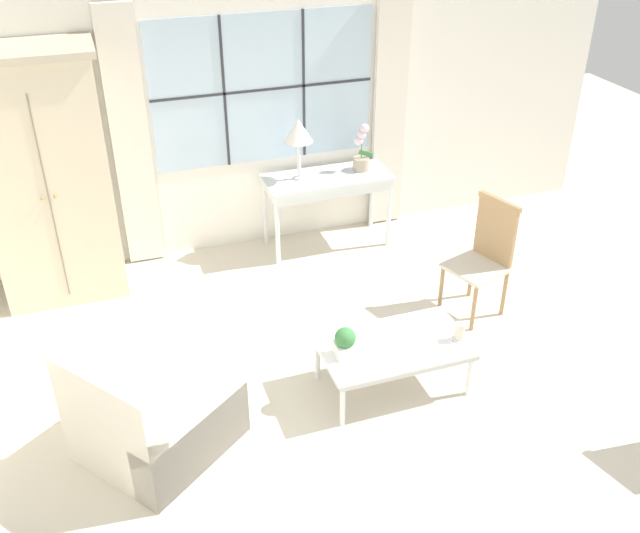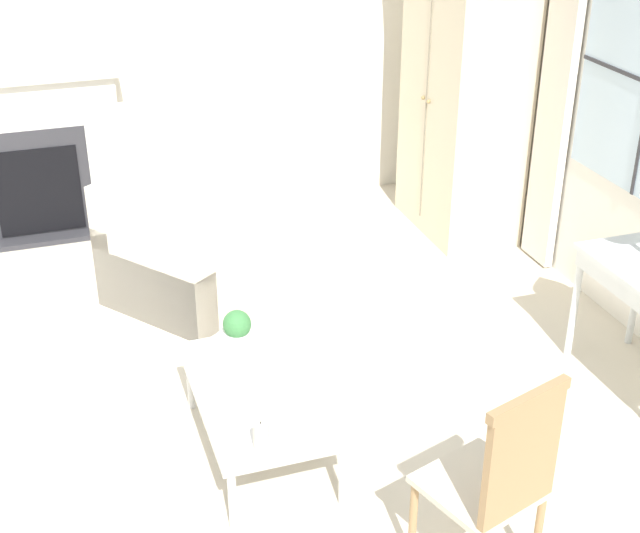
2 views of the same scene
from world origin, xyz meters
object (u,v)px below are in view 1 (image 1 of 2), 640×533
table_lamp (298,132)px  side_chair_wooden (485,251)px  coffee_table (394,348)px  pillar_candle (460,332)px  console_table (327,184)px  armchair_upholstered (154,416)px  armoire (47,179)px  potted_orchid (361,152)px  potted_plant_small (345,342)px

table_lamp → side_chair_wooden: bearing=-53.8°
coffee_table → pillar_candle: bearing=-13.8°
console_table → armchair_upholstered: 3.12m
table_lamp → coffee_table: 2.45m
console_table → table_lamp: table_lamp is taller
armoire → potted_orchid: armoire is taller
armchair_upholstered → potted_orchid: bearing=44.3°
table_lamp → pillar_candle: (0.47, -2.40, -0.76)m
armchair_upholstered → pillar_candle: (2.24, -0.05, 0.19)m
side_chair_wooden → coffee_table: bearing=-148.4°
console_table → pillar_candle: size_ratio=8.06×
armoire → side_chair_wooden: armoire is taller
armoire → pillar_candle: (2.72, -2.34, -0.64)m
table_lamp → side_chair_wooden: (1.15, -1.58, -0.65)m
coffee_table → potted_plant_small: potted_plant_small is taller
potted_orchid → armchair_upholstered: (-2.42, -2.36, -0.65)m
coffee_table → armoire: bearing=135.4°
potted_orchid → armchair_upholstered: bearing=-135.7°
console_table → table_lamp: bearing=173.7°
armoire → coffee_table: 3.25m
armoire → table_lamp: bearing=1.7°
table_lamp → pillar_candle: 2.56m
table_lamp → pillar_candle: size_ratio=3.88×
coffee_table → potted_plant_small: (-0.39, -0.01, 0.16)m
potted_orchid → pillar_candle: size_ratio=3.04×
coffee_table → potted_plant_small: 0.42m
table_lamp → potted_orchid: size_ratio=1.28×
side_chair_wooden → pillar_candle: 1.08m
side_chair_wooden → pillar_candle: bearing=-129.7°
armoire → armchair_upholstered: (0.48, -2.29, -0.83)m
pillar_candle → side_chair_wooden: bearing=50.3°
side_chair_wooden → potted_plant_small: (-1.55, -0.73, -0.06)m
armoire → armchair_upholstered: 2.48m
potted_orchid → coffee_table: potted_orchid is taller
armchair_upholstered → side_chair_wooden: bearing=14.8°
console_table → table_lamp: (-0.28, 0.03, 0.56)m
pillar_candle → table_lamp: bearing=101.0°
potted_plant_small → side_chair_wooden: bearing=25.1°
armoire → potted_plant_small: (1.86, -2.24, -0.59)m
armchair_upholstered → pillar_candle: bearing=-1.3°
table_lamp → potted_orchid: 0.71m
potted_plant_small → pillar_candle: potted_plant_small is taller
armoire → armchair_upholstered: bearing=-78.0°
potted_plant_small → pillar_candle: size_ratio=1.49×
side_chair_wooden → coffee_table: 1.37m
side_chair_wooden → coffee_table: side_chair_wooden is taller
console_table → table_lamp: size_ratio=2.08×
armoire → table_lamp: 2.26m
coffee_table → armchair_upholstered: bearing=-177.9°
console_table → potted_orchid: size_ratio=2.65×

